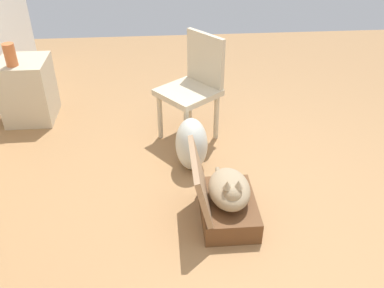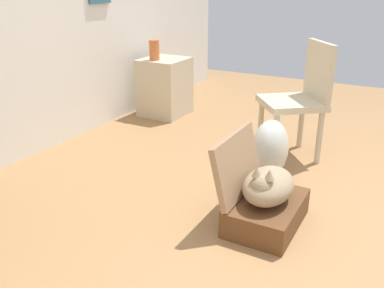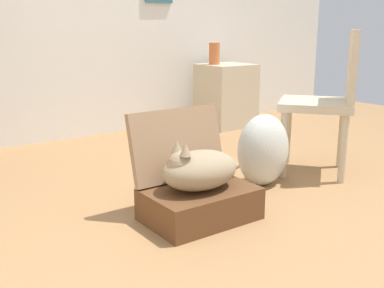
# 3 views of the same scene
# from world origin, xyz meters

# --- Properties ---
(ground_plane) EXTENTS (7.68, 7.68, 0.00)m
(ground_plane) POSITION_xyz_m (0.00, 0.00, 0.00)
(ground_plane) COLOR #9E7247
(ground_plane) RESTS_ON ground
(suitcase_base) EXTENTS (0.53, 0.37, 0.16)m
(suitcase_base) POSITION_xyz_m (-0.02, 0.18, 0.08)
(suitcase_base) COLOR brown
(suitcase_base) RESTS_ON ground
(suitcase_lid) EXTENTS (0.53, 0.12, 0.36)m
(suitcase_lid) POSITION_xyz_m (-0.02, 0.38, 0.34)
(suitcase_lid) COLOR #9B7756
(suitcase_lid) RESTS_ON suitcase_base
(cat) EXTENTS (0.48, 0.27, 0.25)m
(cat) POSITION_xyz_m (-0.03, 0.18, 0.26)
(cat) COLOR #998466
(cat) RESTS_ON suitcase_base
(plastic_bag_white) EXTENTS (0.34, 0.25, 0.43)m
(plastic_bag_white) POSITION_xyz_m (0.60, 0.38, 0.22)
(plastic_bag_white) COLOR silver
(plastic_bag_white) RESTS_ON ground
(side_table) EXTENTS (0.46, 0.43, 0.59)m
(side_table) POSITION_xyz_m (1.52, 1.85, 0.29)
(side_table) COLOR beige
(side_table) RESTS_ON ground
(vase_tall) EXTENTS (0.10, 0.10, 0.20)m
(vase_tall) POSITION_xyz_m (1.41, 1.89, 0.69)
(vase_tall) COLOR #CC6B38
(vase_tall) RESTS_ON side_table
(chair) EXTENTS (0.61, 0.62, 0.91)m
(chair) POSITION_xyz_m (1.08, 0.32, 0.50)
(chair) COLOR beige
(chair) RESTS_ON ground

